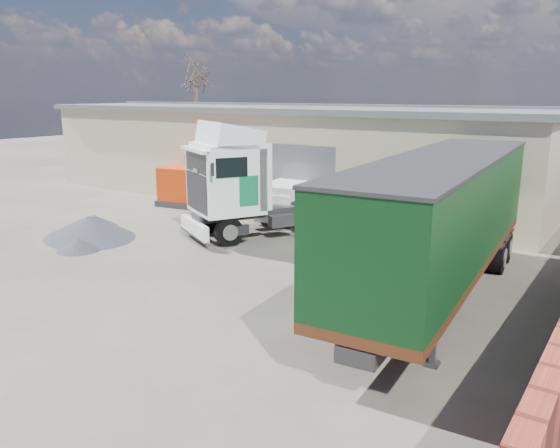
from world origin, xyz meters
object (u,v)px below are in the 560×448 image
Objects in this scene: panel_van at (293,199)px; orange_skip at (191,189)px; bare_tree at (195,68)px; tractor_unit at (247,188)px; box_trailer at (443,214)px.

panel_van is 1.31× the size of orange_skip.
bare_tree is 22.20m from tractor_unit.
tractor_unit is 7.33m from orange_skip.
tractor_unit is 0.58× the size of box_trailer.
bare_tree is 16.12m from orange_skip.
bare_tree is at bearing 141.64° from box_trailer.
tractor_unit is 2.09× the size of orange_skip.
bare_tree is at bearing 166.67° from tractor_unit.
tractor_unit is at bearing 159.07° from box_trailer.
orange_skip is at bearing 154.51° from box_trailer.
orange_skip is at bearing -48.79° from bare_tree.
tractor_unit reaches higher than box_trailer.
orange_skip is at bearing -178.76° from tractor_unit.
box_trailer is (9.36, -2.74, 0.55)m from tractor_unit.
tractor_unit is at bearing -94.20° from panel_van.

